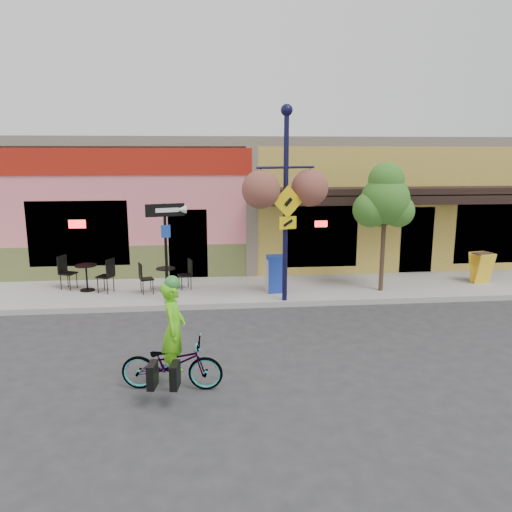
{
  "coord_description": "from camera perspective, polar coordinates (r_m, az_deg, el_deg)",
  "views": [
    {
      "loc": [
        -2.42,
        -12.01,
        4.0
      ],
      "look_at": [
        -1.16,
        0.5,
        1.4
      ],
      "focal_mm": 35.0,
      "sensor_mm": 36.0,
      "label": 1
    }
  ],
  "objects": [
    {
      "name": "curb",
      "position": [
        13.38,
        4.96,
        -5.42
      ],
      "size": [
        24.0,
        0.12,
        0.15
      ],
      "primitive_type": "cube",
      "color": "#A8A59E",
      "rests_on": "ground"
    },
    {
      "name": "one_way_sign",
      "position": [
        13.08,
        -10.23,
        0.26
      ],
      "size": [
        1.02,
        0.47,
        2.6
      ],
      "primitive_type": null,
      "rotation": [
        0.0,
        0.0,
        0.27
      ],
      "color": "black",
      "rests_on": "sidewalk"
    },
    {
      "name": "ground",
      "position": [
        12.88,
        5.4,
        -6.45
      ],
      "size": [
        90.0,
        90.0,
        0.0
      ],
      "primitive_type": "plane",
      "color": "#2D2D30",
      "rests_on": "ground"
    },
    {
      "name": "sandwich_board",
      "position": [
        16.37,
        24.74,
        -1.34
      ],
      "size": [
        0.63,
        0.52,
        0.93
      ],
      "primitive_type": null,
      "rotation": [
        0.0,
        0.0,
        0.22
      ],
      "color": "yellow",
      "rests_on": "sidewalk"
    },
    {
      "name": "newspaper_box_blue",
      "position": [
        14.03,
        2.25,
        -2.05
      ],
      "size": [
        0.49,
        0.45,
        1.04
      ],
      "primitive_type": null,
      "rotation": [
        0.0,
        0.0,
        0.06
      ],
      "color": "#1C38AA",
      "rests_on": "sidewalk"
    },
    {
      "name": "newspaper_box_grey",
      "position": [
        14.07,
        2.1,
        -2.26
      ],
      "size": [
        0.47,
        0.44,
        0.92
      ],
      "primitive_type": null,
      "rotation": [
        0.0,
        0.0,
        0.12
      ],
      "color": "#B9B9B9",
      "rests_on": "sidewalk"
    },
    {
      "name": "cyclist_rider",
      "position": [
        8.72,
        -9.33,
        -9.82
      ],
      "size": [
        0.47,
        0.65,
        1.65
      ],
      "primitive_type": "imported",
      "rotation": [
        0.0,
        0.0,
        1.44
      ],
      "color": "#64DE17",
      "rests_on": "ground"
    },
    {
      "name": "lamp_post",
      "position": [
        12.89,
        3.4,
        5.77
      ],
      "size": [
        1.73,
        1.11,
        5.05
      ],
      "primitive_type": null,
      "rotation": [
        0.0,
        0.0,
        0.31
      ],
      "color": "#111136",
      "rests_on": "sidewalk"
    },
    {
      "name": "cafe_set_left",
      "position": [
        14.94,
        -18.81,
        -1.94
      ],
      "size": [
        1.83,
        1.4,
        0.98
      ],
      "primitive_type": null,
      "rotation": [
        0.0,
        0.0,
        -0.4
      ],
      "color": "black",
      "rests_on": "sidewalk"
    },
    {
      "name": "building",
      "position": [
        19.73,
        1.33,
        6.59
      ],
      "size": [
        18.2,
        8.2,
        4.5
      ],
      "primitive_type": null,
      "color": "#EB747F",
      "rests_on": "ground"
    },
    {
      "name": "sidewalk",
      "position": [
        14.75,
        3.92,
        -3.78
      ],
      "size": [
        24.0,
        3.0,
        0.15
      ],
      "primitive_type": "cube",
      "color": "#9E9B93",
      "rests_on": "ground"
    },
    {
      "name": "cafe_set_right",
      "position": [
        14.34,
        -10.25,
        -2.27
      ],
      "size": [
        1.62,
        1.17,
        0.88
      ],
      "primitive_type": null,
      "rotation": [
        0.0,
        0.0,
        0.33
      ],
      "color": "black",
      "rests_on": "sidewalk"
    },
    {
      "name": "street_tree",
      "position": [
        14.37,
        14.4,
        3.24
      ],
      "size": [
        1.74,
        1.74,
        3.66
      ],
      "primitive_type": null,
      "rotation": [
        0.0,
        0.0,
        0.25
      ],
      "color": "#3D7A26",
      "rests_on": "sidewalk"
    },
    {
      "name": "bicycle",
      "position": [
        8.86,
        -9.58,
        -12.04
      ],
      "size": [
        1.81,
        0.83,
        0.92
      ],
      "primitive_type": "imported",
      "rotation": [
        0.0,
        0.0,
        1.44
      ],
      "color": "maroon",
      "rests_on": "ground"
    }
  ]
}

